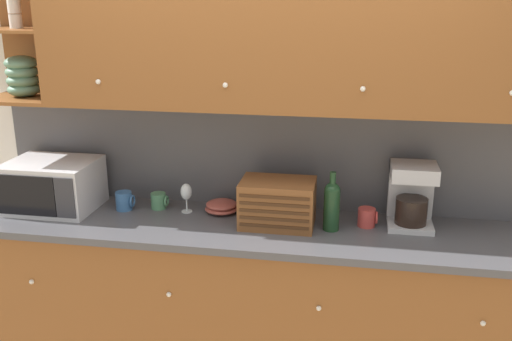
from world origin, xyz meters
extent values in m
cube|color=white|center=(0.00, 0.03, 1.30)|extent=(5.50, 0.06, 2.60)
cube|color=brown|center=(0.00, -0.30, 0.45)|extent=(3.10, 0.61, 0.90)
cube|color=#4C4C51|center=(0.00, -0.32, 0.92)|extent=(3.12, 0.64, 0.04)
sphere|color=white|center=(-1.16, -0.62, 0.65)|extent=(0.03, 0.03, 0.03)
sphere|color=white|center=(-0.39, -0.62, 0.65)|extent=(0.03, 0.03, 0.03)
sphere|color=white|center=(0.39, -0.62, 0.65)|extent=(0.03, 0.03, 0.03)
sphere|color=white|center=(1.16, -0.62, 0.65)|extent=(0.03, 0.03, 0.03)
cube|color=#4C4C51|center=(0.00, -0.01, 1.25)|extent=(3.10, 0.01, 0.62)
cube|color=brown|center=(0.21, -0.19, 1.96)|extent=(2.68, 0.38, 0.81)
cube|color=brown|center=(-1.34, -0.01, 1.96)|extent=(0.42, 0.02, 0.81)
cube|color=brown|center=(-1.34, -0.19, 1.57)|extent=(0.42, 0.38, 0.02)
cube|color=brown|center=(-1.34, -0.19, 1.95)|extent=(0.42, 0.38, 0.02)
sphere|color=white|center=(-0.79, -0.38, 1.70)|extent=(0.03, 0.03, 0.03)
sphere|color=white|center=(-0.12, -0.38, 1.70)|extent=(0.03, 0.03, 0.03)
sphere|color=white|center=(0.54, -0.38, 1.70)|extent=(0.03, 0.03, 0.03)
sphere|color=white|center=(1.21, -0.38, 1.70)|extent=(0.03, 0.03, 0.03)
ellipsoid|color=slate|center=(-1.34, -0.19, 1.62)|extent=(0.18, 0.18, 0.08)
ellipsoid|color=slate|center=(-1.34, -0.19, 1.67)|extent=(0.18, 0.18, 0.08)
ellipsoid|color=slate|center=(-1.34, -0.19, 1.72)|extent=(0.18, 0.18, 0.08)
ellipsoid|color=slate|center=(-1.34, -0.19, 1.77)|extent=(0.18, 0.18, 0.08)
cylinder|color=silver|center=(-1.34, -0.19, 1.99)|extent=(0.07, 0.07, 0.07)
cylinder|color=silver|center=(-1.34, -0.19, 2.07)|extent=(0.07, 0.07, 0.08)
cube|color=silver|center=(-1.18, -0.26, 1.08)|extent=(0.49, 0.39, 0.28)
cube|color=black|center=(-1.24, -0.46, 1.08)|extent=(0.35, 0.01, 0.23)
cube|color=#2D2D33|center=(-1.01, -0.46, 1.08)|extent=(0.11, 0.01, 0.23)
cylinder|color=#38669E|center=(-0.78, -0.21, 0.99)|extent=(0.09, 0.09, 0.11)
torus|color=#38669E|center=(-0.72, -0.21, 0.99)|extent=(0.01, 0.07, 0.07)
cylinder|color=#4C845B|center=(-0.59, -0.16, 0.98)|extent=(0.09, 0.09, 0.09)
torus|color=#4C845B|center=(-0.54, -0.16, 0.99)|extent=(0.01, 0.06, 0.06)
cylinder|color=silver|center=(-0.41, -0.19, 0.94)|extent=(0.06, 0.06, 0.01)
cylinder|color=silver|center=(-0.41, -0.19, 0.98)|extent=(0.01, 0.01, 0.07)
ellipsoid|color=silver|center=(-0.41, -0.19, 1.06)|extent=(0.06, 0.06, 0.10)
ellipsoid|color=#9E473D|center=(-0.21, -0.16, 0.96)|extent=(0.19, 0.19, 0.04)
ellipsoid|color=#9E473D|center=(-0.21, -0.16, 0.99)|extent=(0.18, 0.18, 0.04)
cube|color=brown|center=(0.13, -0.28, 1.06)|extent=(0.39, 0.26, 0.25)
cube|color=#432713|center=(0.13, -0.42, 0.98)|extent=(0.36, 0.01, 0.02)
cube|color=#432713|center=(0.13, -0.42, 1.02)|extent=(0.36, 0.01, 0.02)
cube|color=#432713|center=(0.13, -0.42, 1.06)|extent=(0.36, 0.01, 0.02)
cube|color=#432713|center=(0.13, -0.42, 1.10)|extent=(0.36, 0.01, 0.02)
cube|color=#432713|center=(0.13, -0.42, 1.14)|extent=(0.36, 0.01, 0.02)
cylinder|color=#19381E|center=(0.42, -0.30, 1.05)|extent=(0.09, 0.09, 0.22)
sphere|color=#19381E|center=(0.42, -0.30, 1.16)|extent=(0.09, 0.09, 0.09)
cylinder|color=#19381E|center=(0.42, -0.30, 1.22)|extent=(0.03, 0.03, 0.08)
cylinder|color=#B73D38|center=(0.60, -0.22, 0.99)|extent=(0.09, 0.09, 0.10)
torus|color=#B73D38|center=(0.66, -0.22, 0.99)|extent=(0.01, 0.07, 0.07)
cube|color=#B7B7BC|center=(0.83, -0.19, 0.95)|extent=(0.24, 0.22, 0.03)
cylinder|color=black|center=(0.83, -0.21, 1.04)|extent=(0.17, 0.17, 0.14)
cube|color=#B7B7BC|center=(0.83, -0.11, 1.11)|extent=(0.24, 0.05, 0.35)
cube|color=#B7B7BC|center=(0.83, -0.19, 1.25)|extent=(0.24, 0.22, 0.08)
camera|label=1|loc=(0.52, -3.12, 2.13)|focal=40.00mm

